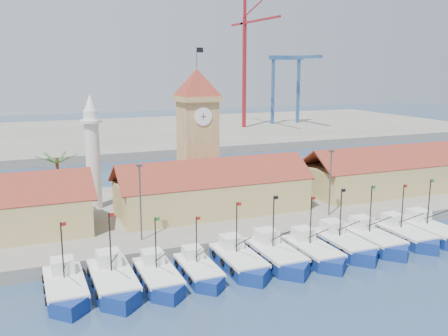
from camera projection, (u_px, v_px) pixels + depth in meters
name	position (u px, v px, depth m)	size (l,w,h in m)	color
ground	(281.00, 274.00, 52.46)	(400.00, 400.00, 0.00)	navy
quay	(203.00, 209.00, 74.06)	(140.00, 32.00, 1.50)	gray
terminal	(106.00, 135.00, 151.92)	(240.00, 80.00, 2.00)	gray
boat_0	(66.00, 290.00, 47.10)	(3.64, 9.98, 7.55)	navy
boat_1	(114.00, 283.00, 48.44)	(3.89, 10.66, 8.06)	navy
boat_2	(159.00, 278.00, 49.69)	(3.48, 9.53, 7.21)	navy
boat_3	(199.00, 272.00, 51.45)	(3.24, 8.87, 6.71)	navy
boat_4	(240.00, 262.00, 53.66)	(3.69, 10.11, 7.65)	navy
boat_5	(277.00, 257.00, 55.16)	(3.84, 10.52, 7.96)	navy
boat_6	(314.00, 253.00, 56.39)	(3.63, 9.96, 7.53)	navy
boat_7	(344.00, 245.00, 58.72)	(3.79, 10.39, 7.86)	navy
boat_8	(374.00, 241.00, 60.22)	(3.80, 10.40, 7.87)	navy
boat_9	(406.00, 236.00, 62.00)	(3.65, 10.00, 7.57)	navy
boat_10	(432.00, 232.00, 63.18)	(3.85, 10.53, 7.97)	navy
hall_center	(212.00, 194.00, 69.79)	(27.04, 10.13, 7.61)	tan
hall_right	(394.00, 175.00, 81.74)	(31.20, 10.13, 7.61)	tan
clock_tower	(197.00, 132.00, 73.63)	(5.80, 5.80, 22.70)	tan
minaret	(93.00, 151.00, 70.29)	(3.00, 3.00, 16.30)	silver
palm_tree	(58.00, 181.00, 67.30)	(5.60, 5.03, 8.39)	brown
lamp_posts	(239.00, 189.00, 62.23)	(80.70, 0.25, 9.03)	#3F3F44
crane_red_right	(246.00, 56.00, 157.69)	(1.00, 33.02, 40.97)	maroon
gantry	(291.00, 71.00, 168.24)	(13.00, 22.00, 23.20)	#2C5287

